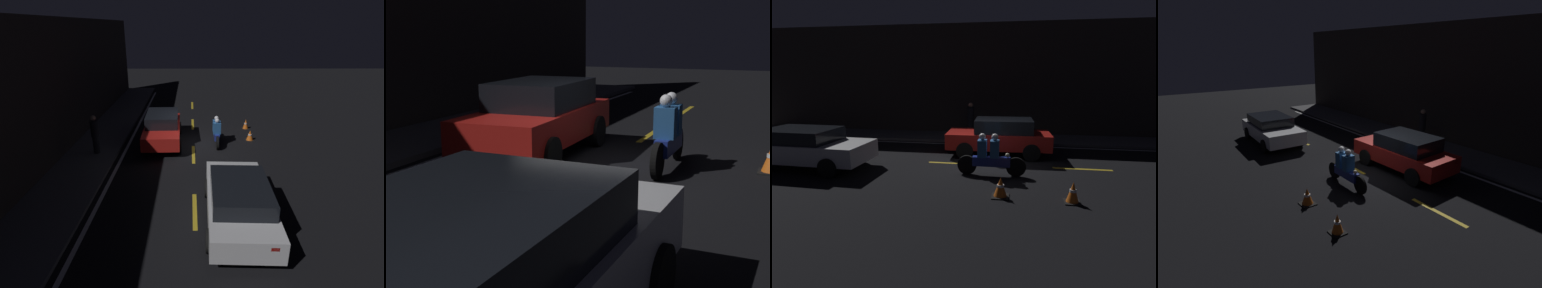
% 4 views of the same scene
% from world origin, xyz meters
% --- Properties ---
extents(ground_plane, '(56.00, 56.00, 0.00)m').
position_xyz_m(ground_plane, '(0.00, 0.00, 0.00)').
color(ground_plane, black).
extents(raised_curb, '(28.00, 2.36, 0.12)m').
position_xyz_m(raised_curb, '(0.00, 4.64, 0.06)').
color(raised_curb, '#4C4C4F').
rests_on(raised_curb, ground).
extents(lane_dash_c, '(2.00, 0.14, 0.01)m').
position_xyz_m(lane_dash_c, '(-1.00, 0.00, 0.00)').
color(lane_dash_c, gold).
rests_on(lane_dash_c, ground).
extents(lane_dash_d, '(2.00, 0.14, 0.01)m').
position_xyz_m(lane_dash_d, '(3.50, 0.00, 0.00)').
color(lane_dash_d, gold).
rests_on(lane_dash_d, ground).
extents(lane_dash_e, '(2.00, 0.14, 0.01)m').
position_xyz_m(lane_dash_e, '(8.00, 0.00, 0.00)').
color(lane_dash_e, gold).
rests_on(lane_dash_e, ground).
extents(lane_solid_kerb, '(25.20, 0.14, 0.01)m').
position_xyz_m(lane_solid_kerb, '(0.00, 3.21, 0.00)').
color(lane_solid_kerb, silver).
rests_on(lane_solid_kerb, ground).
extents(sedan_white, '(4.42, 2.08, 1.39)m').
position_xyz_m(sedan_white, '(-6.06, -1.28, 0.75)').
color(sedan_white, silver).
rests_on(sedan_white, ground).
extents(taxi_red, '(4.15, 1.94, 1.48)m').
position_xyz_m(taxi_red, '(0.56, 1.53, 0.79)').
color(taxi_red, red).
rests_on(taxi_red, ground).
extents(motorcycle, '(2.22, 0.36, 1.39)m').
position_xyz_m(motorcycle, '(0.35, -1.15, 0.65)').
color(motorcycle, black).
rests_on(motorcycle, ground).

